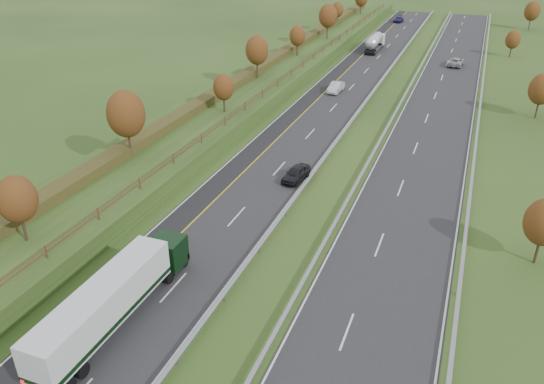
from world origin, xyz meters
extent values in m
plane|color=#284117|center=(8.00, 55.00, 0.00)|extent=(400.00, 400.00, 0.00)
cube|color=#252527|center=(0.00, 60.00, 0.02)|extent=(10.50, 200.00, 0.04)
cube|color=#252527|center=(16.50, 60.00, 0.02)|extent=(10.50, 200.00, 0.04)
cube|color=black|center=(-3.75, 60.00, 0.02)|extent=(3.00, 200.00, 0.04)
cube|color=silver|center=(-5.05, 60.00, 0.05)|extent=(0.15, 200.00, 0.01)
cube|color=gold|center=(-2.25, 60.00, 0.05)|extent=(0.15, 200.00, 0.01)
cube|color=silver|center=(5.05, 60.00, 0.05)|extent=(0.15, 200.00, 0.01)
cube|color=silver|center=(11.45, 60.00, 0.05)|extent=(0.15, 200.00, 0.01)
cube|color=silver|center=(21.55, 60.00, 0.05)|extent=(0.15, 200.00, 0.01)
cube|color=silver|center=(1.25, 11.00, 0.05)|extent=(0.15, 4.00, 0.01)
cube|color=silver|center=(15.25, 11.00, 0.05)|extent=(0.15, 4.00, 0.01)
cube|color=silver|center=(1.25, 23.00, 0.05)|extent=(0.15, 4.00, 0.01)
cube|color=silver|center=(15.25, 23.00, 0.05)|extent=(0.15, 4.00, 0.01)
cube|color=silver|center=(1.25, 35.00, 0.05)|extent=(0.15, 4.00, 0.01)
cube|color=silver|center=(15.25, 35.00, 0.05)|extent=(0.15, 4.00, 0.01)
cube|color=silver|center=(1.25, 47.00, 0.05)|extent=(0.15, 4.00, 0.01)
cube|color=silver|center=(15.25, 47.00, 0.05)|extent=(0.15, 4.00, 0.01)
cube|color=silver|center=(1.25, 59.00, 0.05)|extent=(0.15, 4.00, 0.01)
cube|color=silver|center=(15.25, 59.00, 0.05)|extent=(0.15, 4.00, 0.01)
cube|color=silver|center=(1.25, 71.00, 0.05)|extent=(0.15, 4.00, 0.01)
cube|color=silver|center=(15.25, 71.00, 0.05)|extent=(0.15, 4.00, 0.01)
cube|color=silver|center=(1.25, 83.00, 0.05)|extent=(0.15, 4.00, 0.01)
cube|color=silver|center=(15.25, 83.00, 0.05)|extent=(0.15, 4.00, 0.01)
cube|color=silver|center=(1.25, 95.00, 0.05)|extent=(0.15, 4.00, 0.01)
cube|color=silver|center=(15.25, 95.00, 0.05)|extent=(0.15, 4.00, 0.01)
cube|color=silver|center=(1.25, 107.00, 0.05)|extent=(0.15, 4.00, 0.01)
cube|color=silver|center=(15.25, 107.00, 0.05)|extent=(0.15, 4.00, 0.01)
cube|color=silver|center=(1.25, 119.00, 0.05)|extent=(0.15, 4.00, 0.01)
cube|color=silver|center=(15.25, 119.00, 0.05)|extent=(0.15, 4.00, 0.01)
cube|color=silver|center=(1.25, 131.00, 0.05)|extent=(0.15, 4.00, 0.01)
cube|color=silver|center=(15.25, 131.00, 0.05)|extent=(0.15, 4.00, 0.01)
cube|color=silver|center=(1.25, 143.00, 0.05)|extent=(0.15, 4.00, 0.01)
cube|color=silver|center=(15.25, 143.00, 0.05)|extent=(0.15, 4.00, 0.01)
cube|color=silver|center=(1.25, 155.00, 0.05)|extent=(0.15, 4.00, 0.01)
cube|color=silver|center=(15.25, 155.00, 0.05)|extent=(0.15, 4.00, 0.01)
cube|color=#284117|center=(-13.00, 60.00, 1.00)|extent=(12.00, 200.00, 2.00)
cube|color=#353817|center=(-15.00, 60.00, 2.55)|extent=(2.20, 180.00, 1.10)
cube|color=#422B19|center=(-8.50, 60.00, 2.55)|extent=(0.08, 184.00, 0.10)
cube|color=#422B19|center=(-8.50, 60.00, 2.95)|extent=(0.08, 184.00, 0.10)
cube|color=#422B19|center=(-8.50, 8.50, 2.60)|extent=(0.12, 0.12, 1.20)
cube|color=#422B19|center=(-8.50, 15.00, 2.60)|extent=(0.12, 0.12, 1.20)
cube|color=#422B19|center=(-8.50, 21.50, 2.60)|extent=(0.12, 0.12, 1.20)
cube|color=#422B19|center=(-8.50, 28.00, 2.60)|extent=(0.12, 0.12, 1.20)
cube|color=#422B19|center=(-8.50, 34.50, 2.60)|extent=(0.12, 0.12, 1.20)
cube|color=#422B19|center=(-8.50, 41.00, 2.60)|extent=(0.12, 0.12, 1.20)
cube|color=#422B19|center=(-8.50, 47.50, 2.60)|extent=(0.12, 0.12, 1.20)
cube|color=#422B19|center=(-8.50, 54.00, 2.60)|extent=(0.12, 0.12, 1.20)
cube|color=#422B19|center=(-8.50, 60.50, 2.60)|extent=(0.12, 0.12, 1.20)
cube|color=#422B19|center=(-8.50, 67.00, 2.60)|extent=(0.12, 0.12, 1.20)
cube|color=#422B19|center=(-8.50, 73.50, 2.60)|extent=(0.12, 0.12, 1.20)
cube|color=#422B19|center=(-8.50, 80.00, 2.60)|extent=(0.12, 0.12, 1.20)
cube|color=#422B19|center=(-8.50, 86.50, 2.60)|extent=(0.12, 0.12, 1.20)
cube|color=#422B19|center=(-8.50, 93.00, 2.60)|extent=(0.12, 0.12, 1.20)
cube|color=#422B19|center=(-8.50, 99.50, 2.60)|extent=(0.12, 0.12, 1.20)
cube|color=#422B19|center=(-8.50, 106.00, 2.60)|extent=(0.12, 0.12, 1.20)
cube|color=#422B19|center=(-8.50, 112.50, 2.60)|extent=(0.12, 0.12, 1.20)
cube|color=#422B19|center=(-8.50, 119.00, 2.60)|extent=(0.12, 0.12, 1.20)
cube|color=#422B19|center=(-8.50, 125.50, 2.60)|extent=(0.12, 0.12, 1.20)
cube|color=#422B19|center=(-8.50, 132.00, 2.60)|extent=(0.12, 0.12, 1.20)
cube|color=#422B19|center=(-8.50, 138.50, 2.60)|extent=(0.12, 0.12, 1.20)
cube|color=#422B19|center=(-8.50, 145.00, 2.60)|extent=(0.12, 0.12, 1.20)
cube|color=#422B19|center=(-8.50, 151.50, 2.60)|extent=(0.12, 0.12, 1.20)
cube|color=gray|center=(5.70, 60.00, 0.62)|extent=(0.32, 200.00, 0.18)
cube|color=gray|center=(5.70, 4.00, 0.28)|extent=(0.10, 0.14, 0.56)
cube|color=gray|center=(5.70, 11.00, 0.28)|extent=(0.10, 0.14, 0.56)
cube|color=gray|center=(5.70, 18.00, 0.28)|extent=(0.10, 0.14, 0.56)
cube|color=gray|center=(5.70, 25.00, 0.28)|extent=(0.10, 0.14, 0.56)
cube|color=gray|center=(5.70, 32.00, 0.28)|extent=(0.10, 0.14, 0.56)
cube|color=gray|center=(5.70, 39.00, 0.28)|extent=(0.10, 0.14, 0.56)
cube|color=gray|center=(5.70, 46.00, 0.28)|extent=(0.10, 0.14, 0.56)
cube|color=gray|center=(5.70, 53.00, 0.28)|extent=(0.10, 0.14, 0.56)
cube|color=gray|center=(5.70, 60.00, 0.28)|extent=(0.10, 0.14, 0.56)
cube|color=gray|center=(5.70, 67.00, 0.28)|extent=(0.10, 0.14, 0.56)
cube|color=gray|center=(5.70, 74.00, 0.28)|extent=(0.10, 0.14, 0.56)
cube|color=gray|center=(5.70, 81.00, 0.28)|extent=(0.10, 0.14, 0.56)
cube|color=gray|center=(5.70, 88.00, 0.28)|extent=(0.10, 0.14, 0.56)
cube|color=gray|center=(5.70, 95.00, 0.28)|extent=(0.10, 0.14, 0.56)
cube|color=gray|center=(5.70, 102.00, 0.28)|extent=(0.10, 0.14, 0.56)
cube|color=gray|center=(5.70, 109.00, 0.28)|extent=(0.10, 0.14, 0.56)
cube|color=gray|center=(5.70, 116.00, 0.28)|extent=(0.10, 0.14, 0.56)
cube|color=gray|center=(5.70, 123.00, 0.28)|extent=(0.10, 0.14, 0.56)
cube|color=gray|center=(5.70, 130.00, 0.28)|extent=(0.10, 0.14, 0.56)
cube|color=gray|center=(5.70, 137.00, 0.28)|extent=(0.10, 0.14, 0.56)
cube|color=gray|center=(5.70, 144.00, 0.28)|extent=(0.10, 0.14, 0.56)
cube|color=gray|center=(5.70, 151.00, 0.28)|extent=(0.10, 0.14, 0.56)
cube|color=gray|center=(5.70, 158.00, 0.28)|extent=(0.10, 0.14, 0.56)
cube|color=gray|center=(10.80, 60.00, 0.62)|extent=(0.32, 200.00, 0.18)
cube|color=gray|center=(10.80, 4.00, 0.28)|extent=(0.10, 0.14, 0.56)
cube|color=gray|center=(10.80, 11.00, 0.28)|extent=(0.10, 0.14, 0.56)
cube|color=gray|center=(10.80, 18.00, 0.28)|extent=(0.10, 0.14, 0.56)
cube|color=gray|center=(10.80, 25.00, 0.28)|extent=(0.10, 0.14, 0.56)
cube|color=gray|center=(10.80, 32.00, 0.28)|extent=(0.10, 0.14, 0.56)
cube|color=gray|center=(10.80, 39.00, 0.28)|extent=(0.10, 0.14, 0.56)
cube|color=gray|center=(10.80, 46.00, 0.28)|extent=(0.10, 0.14, 0.56)
cube|color=gray|center=(10.80, 53.00, 0.28)|extent=(0.10, 0.14, 0.56)
cube|color=gray|center=(10.80, 60.00, 0.28)|extent=(0.10, 0.14, 0.56)
cube|color=gray|center=(10.80, 67.00, 0.28)|extent=(0.10, 0.14, 0.56)
cube|color=gray|center=(10.80, 74.00, 0.28)|extent=(0.10, 0.14, 0.56)
cube|color=gray|center=(10.80, 81.00, 0.28)|extent=(0.10, 0.14, 0.56)
cube|color=gray|center=(10.80, 88.00, 0.28)|extent=(0.10, 0.14, 0.56)
cube|color=gray|center=(10.80, 95.00, 0.28)|extent=(0.10, 0.14, 0.56)
cube|color=gray|center=(10.80, 102.00, 0.28)|extent=(0.10, 0.14, 0.56)
cube|color=gray|center=(10.80, 109.00, 0.28)|extent=(0.10, 0.14, 0.56)
cube|color=gray|center=(10.80, 116.00, 0.28)|extent=(0.10, 0.14, 0.56)
cube|color=gray|center=(10.80, 123.00, 0.28)|extent=(0.10, 0.14, 0.56)
cube|color=gray|center=(10.80, 130.00, 0.28)|extent=(0.10, 0.14, 0.56)
cube|color=gray|center=(10.80, 137.00, 0.28)|extent=(0.10, 0.14, 0.56)
cube|color=gray|center=(10.80, 144.00, 0.28)|extent=(0.10, 0.14, 0.56)
cube|color=gray|center=(10.80, 151.00, 0.28)|extent=(0.10, 0.14, 0.56)
cube|color=gray|center=(10.80, 158.00, 0.28)|extent=(0.10, 0.14, 0.56)
cube|color=gray|center=(22.30, 60.00, 0.62)|extent=(0.32, 200.00, 0.18)
cube|color=gray|center=(22.30, 18.00, 0.28)|extent=(0.10, 0.14, 0.56)
cube|color=gray|center=(22.30, 32.00, 0.28)|extent=(0.10, 0.14, 0.56)
cube|color=gray|center=(22.30, 46.00, 0.28)|extent=(0.10, 0.14, 0.56)
cube|color=gray|center=(22.30, 60.00, 0.28)|extent=(0.10, 0.14, 0.56)
cube|color=gray|center=(22.30, 74.00, 0.28)|extent=(0.10, 0.14, 0.56)
cube|color=gray|center=(22.30, 88.00, 0.28)|extent=(0.10, 0.14, 0.56)
cube|color=gray|center=(22.30, 102.00, 0.28)|extent=(0.10, 0.14, 0.56)
cube|color=gray|center=(22.30, 116.00, 0.28)|extent=(0.10, 0.14, 0.56)
cube|color=gray|center=(22.30, 130.00, 0.28)|extent=(0.10, 0.14, 0.56)
cube|color=gray|center=(22.30, 144.00, 0.28)|extent=(0.10, 0.14, 0.56)
cube|color=gray|center=(22.30, 158.00, 0.28)|extent=(0.10, 0.14, 0.56)
cylinder|color=#2D2116|center=(-12.00, 10.00, 3.21)|extent=(0.24, 0.24, 2.43)
ellipsoid|color=#512B11|center=(-12.00, 10.00, 5.89)|extent=(3.24, 3.24, 4.05)
cylinder|color=#2D2116|center=(-14.00, 28.00, 3.58)|extent=(0.24, 0.24, 3.15)
ellipsoid|color=#512B11|center=(-14.00, 28.00, 7.04)|extent=(4.20, 4.20, 5.25)
cylinder|color=#2D2116|center=(-11.00, 46.00, 3.08)|extent=(0.24, 0.24, 2.16)
ellipsoid|color=#512B11|center=(-11.00, 46.00, 5.46)|extent=(2.88, 2.88, 3.60)
cylinder|color=#2D2116|center=(-13.50, 64.00, 3.44)|extent=(0.24, 0.24, 2.88)
ellipsoid|color=#512B11|center=(-13.50, 64.00, 6.61)|extent=(3.84, 3.84, 4.80)
cylinder|color=#2D2116|center=(-12.50, 82.00, 3.17)|extent=(0.24, 0.24, 2.34)
ellipsoid|color=#512B11|center=(-12.50, 82.00, 5.74)|extent=(3.12, 3.12, 3.90)
cylinder|color=#2D2116|center=(-11.50, 100.00, 3.53)|extent=(0.24, 0.24, 3.06)
ellipsoid|color=#512B11|center=(-11.50, 100.00, 6.90)|extent=(4.08, 4.08, 5.10)
cylinder|color=#2D2116|center=(-14.00, 118.00, 3.12)|extent=(0.24, 0.24, 2.25)
ellipsoid|color=#512B11|center=(-14.00, 118.00, 5.60)|extent=(3.00, 3.00, 3.75)
cylinder|color=#2D2116|center=(-12.00, 136.00, 3.35)|extent=(0.24, 0.24, 2.70)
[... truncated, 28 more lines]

